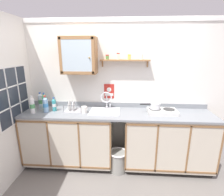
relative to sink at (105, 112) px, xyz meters
name	(u,v)px	position (x,y,z in m)	size (l,w,h in m)	color
floor	(116,175)	(0.20, -0.32, -0.95)	(6.10, 6.10, 0.00)	slate
back_wall	(118,92)	(0.20, 0.28, 0.28)	(3.70, 0.07, 2.44)	silver
lower_cabinet_run	(70,138)	(-0.61, -0.04, -0.48)	(1.47, 0.60, 0.93)	black
lower_cabinet_run_right	(167,142)	(1.04, -0.04, -0.48)	(1.41, 0.60, 0.93)	black
countertop	(117,113)	(0.20, -0.04, 0.00)	(3.06, 0.63, 0.03)	gray
backsplash	(118,105)	(0.20, 0.25, 0.05)	(3.06, 0.02, 0.08)	gray
sink	(105,112)	(0.00, 0.00, 0.00)	(0.49, 0.45, 0.42)	silver
hot_plate_stove	(162,111)	(0.92, -0.04, 0.04)	(0.45, 0.29, 0.07)	silver
saucepan	(155,106)	(0.80, -0.01, 0.13)	(0.33, 0.16, 0.10)	silver
bottle_water_clear_0	(41,101)	(-1.11, 0.06, 0.14)	(0.08, 0.08, 0.29)	silver
bottle_water_blue_1	(46,105)	(-0.95, -0.10, 0.14)	(0.08, 0.08, 0.28)	#8CB7E0
bottle_detergent_teal_2	(54,105)	(-0.84, -0.03, 0.12)	(0.07, 0.07, 0.23)	teal
bottle_soda_green_3	(44,102)	(-1.01, -0.01, 0.14)	(0.07, 0.07, 0.30)	#4CB266
bottle_opaque_white_4	(32,105)	(-1.14, -0.16, 0.14)	(0.07, 0.07, 0.29)	white
dish_rack	(74,109)	(-0.52, -0.01, 0.05)	(0.31, 0.24, 0.17)	#B2B2B7
mug	(84,110)	(-0.32, -0.09, 0.06)	(0.09, 0.12, 0.11)	white
wall_cabinet	(79,56)	(-0.42, 0.11, 0.90)	(0.56, 0.32, 0.57)	#996B42
spice_shelf	(124,60)	(0.30, 0.19, 0.84)	(0.80, 0.14, 0.23)	#996B42
warning_sign	(109,91)	(0.05, 0.25, 0.29)	(0.17, 0.01, 0.25)	#B2261E
window	(13,96)	(-1.34, -0.29, 0.33)	(0.03, 0.75, 0.87)	#262D38
trash_bin	(118,161)	(0.23, -0.22, -0.76)	(0.30, 0.30, 0.36)	gray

